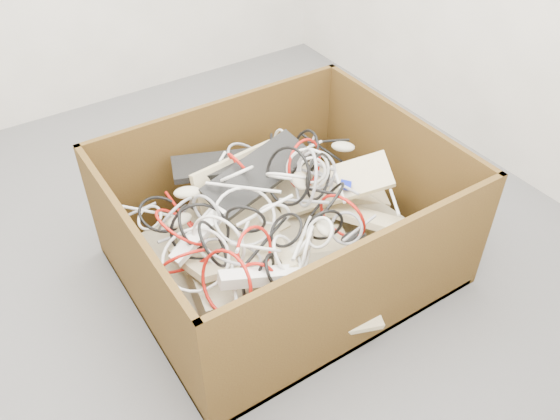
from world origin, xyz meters
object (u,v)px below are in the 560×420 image
power_strip_left (199,235)px  power_strip_right (262,277)px  cardboard_box (279,243)px  vga_plug (346,185)px

power_strip_left → power_strip_right: 0.31m
cardboard_box → vga_plug: size_ratio=27.67×
cardboard_box → power_strip_right: (-0.26, -0.29, 0.21)m
power_strip_left → vga_plug: 0.65m
cardboard_box → vga_plug: (0.30, -0.04, 0.21)m
cardboard_box → power_strip_right: size_ratio=4.16×
vga_plug → power_strip_right: bearing=-111.5°
power_strip_right → cardboard_box: bearing=65.6°
vga_plug → power_strip_left: bearing=-139.5°
power_strip_left → cardboard_box: bearing=-19.1°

